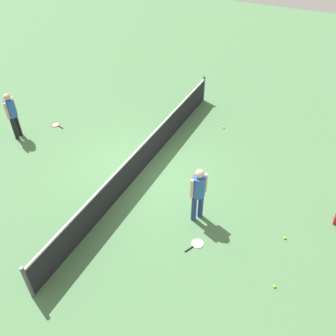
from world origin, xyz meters
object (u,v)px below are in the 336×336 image
Objects in this scene: player_near_side at (198,191)px; player_far_side at (12,112)px; tennis_ball_by_net at (275,286)px; tennis_racket_near_player at (197,244)px; tennis_ball_near_player at (224,127)px; tennis_racket_far_player at (56,125)px; tennis_ball_midcourt at (285,238)px.

player_far_side is at bearing 83.95° from player_near_side.
tennis_racket_near_player is at bearing 80.78° from tennis_ball_by_net.
tennis_ball_near_player is 1.00× the size of tennis_ball_by_net.
player_far_side reaches higher than tennis_racket_near_player.
tennis_ball_near_player is at bearing 10.47° from player_near_side.
player_near_side is 25.76× the size of tennis_ball_by_net.
tennis_ball_near_player reaches higher than tennis_racket_near_player.
tennis_ball_near_player and tennis_ball_by_net have the same top height.
player_near_side is at bearing -106.53° from tennis_racket_far_player.
tennis_racket_far_player is at bearing 79.74° from tennis_ball_midcourt.
tennis_ball_by_net is at bearing -99.22° from tennis_racket_near_player.
tennis_ball_by_net is at bearing -176.30° from tennis_ball_midcourt.
tennis_ball_by_net is at bearing -115.97° from player_near_side.
tennis_ball_near_player is (4.58, 0.85, -0.98)m from player_near_side.
tennis_racket_far_player is 9.13× the size of tennis_ball_midcourt.
tennis_racket_near_player is (-0.85, -0.37, -1.00)m from player_near_side.
tennis_racket_near_player is at bearing -156.63° from player_near_side.
player_far_side is 7.83m from tennis_racket_near_player.
player_far_side is at bearing 77.99° from tennis_racket_near_player.
player_far_side is 2.82× the size of tennis_racket_far_player.
tennis_racket_near_player is at bearing -102.01° from player_far_side.
tennis_ball_near_player is (3.82, -6.38, -0.98)m from player_far_side.
tennis_ball_midcourt is (-1.61, -8.89, 0.02)m from tennis_racket_far_player.
player_far_side is 25.76× the size of tennis_ball_midcourt.
tennis_ball_near_player reaches higher than tennis_racket_far_player.
player_near_side reaches higher than tennis_ball_midcourt.
player_near_side reaches higher than tennis_racket_far_player.
player_near_side is 4.76m from tennis_ball_near_player.
tennis_ball_by_net is (-0.34, -2.07, 0.02)m from tennis_racket_near_player.
tennis_ball_near_player is at bearing 12.60° from tennis_racket_near_player.
tennis_ball_near_player is 5.31m from tennis_ball_midcourt.
player_near_side is at bearing 23.37° from tennis_racket_near_player.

